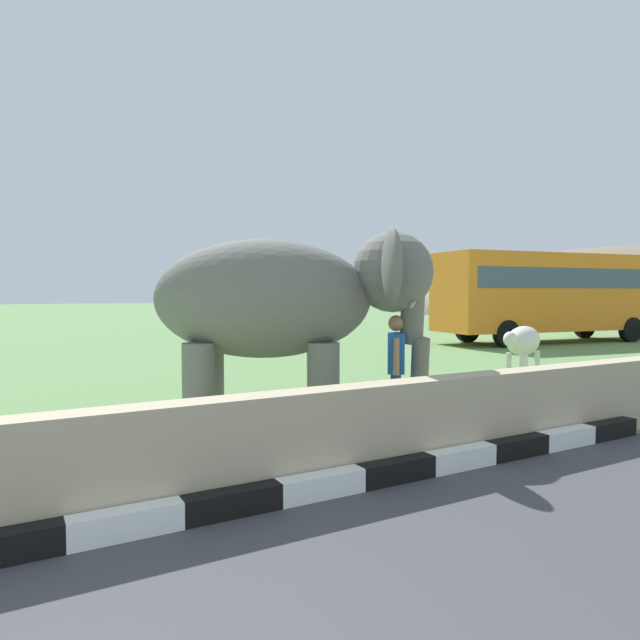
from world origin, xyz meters
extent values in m
cube|color=white|center=(1.00, 3.64, 0.12)|extent=(0.90, 0.20, 0.24)
cube|color=black|center=(1.90, 3.64, 0.12)|extent=(0.90, 0.20, 0.24)
cube|color=white|center=(2.80, 3.64, 0.12)|extent=(0.90, 0.20, 0.24)
cube|color=black|center=(3.70, 3.64, 0.12)|extent=(0.90, 0.20, 0.24)
cube|color=white|center=(4.60, 3.64, 0.12)|extent=(0.90, 0.20, 0.24)
cube|color=black|center=(5.50, 3.64, 0.12)|extent=(0.90, 0.20, 0.24)
cube|color=white|center=(6.40, 3.64, 0.12)|extent=(0.90, 0.20, 0.24)
cube|color=black|center=(7.30, 3.64, 0.12)|extent=(0.90, 0.20, 0.24)
cube|color=tan|center=(2.00, 3.94, 0.50)|extent=(28.00, 0.36, 1.00)
cylinder|color=slate|center=(4.36, 6.42, 0.65)|extent=(0.44, 0.44, 1.30)
cylinder|color=slate|center=(3.95, 5.62, 0.65)|extent=(0.44, 0.44, 1.30)
cylinder|color=slate|center=(2.85, 7.20, 0.65)|extent=(0.44, 0.44, 1.30)
cylinder|color=slate|center=(2.44, 6.40, 0.65)|extent=(0.44, 0.44, 1.30)
ellipsoid|color=slate|center=(3.40, 6.41, 1.90)|extent=(3.49, 2.84, 1.70)
sphere|color=slate|center=(5.06, 5.55, 2.28)|extent=(1.16, 1.16, 1.16)
ellipsoid|color=#D84C8C|center=(5.32, 5.42, 2.43)|extent=(0.61, 0.73, 0.44)
ellipsoid|color=slate|center=(5.29, 6.31, 2.33)|extent=(0.63, 0.91, 1.00)
ellipsoid|color=slate|center=(4.58, 4.92, 2.33)|extent=(0.63, 0.91, 1.00)
cylinder|color=slate|center=(5.32, 5.42, 1.73)|extent=(0.53, 0.60, 0.99)
cylinder|color=slate|center=(5.42, 5.36, 0.93)|extent=(0.41, 0.46, 0.83)
cone|color=beige|center=(5.40, 5.69, 1.83)|extent=(0.38, 0.57, 0.22)
cone|color=beige|center=(5.14, 5.19, 1.83)|extent=(0.38, 0.57, 0.22)
cylinder|color=navy|center=(5.16, 5.59, 0.41)|extent=(0.15, 0.15, 0.82)
cylinder|color=navy|center=(5.04, 5.43, 0.41)|extent=(0.15, 0.15, 0.82)
cube|color=#1E59B2|center=(5.10, 5.51, 1.11)|extent=(0.43, 0.46, 0.58)
cylinder|color=#9E7251|center=(5.25, 5.72, 1.08)|extent=(0.15, 0.15, 0.52)
cylinder|color=#9E7251|center=(4.95, 5.30, 1.08)|extent=(0.17, 0.19, 0.53)
sphere|color=#9E7251|center=(5.10, 5.51, 1.54)|extent=(0.23, 0.23, 0.23)
cube|color=orange|center=(19.17, 14.01, 2.00)|extent=(9.93, 3.80, 3.00)
cube|color=#3F5160|center=(19.17, 14.01, 2.54)|extent=(9.17, 3.73, 0.76)
cylinder|color=black|center=(22.39, 14.73, 0.50)|extent=(1.03, 0.43, 1.00)
cylinder|color=black|center=(22.08, 12.45, 0.50)|extent=(1.03, 0.43, 1.00)
cylinder|color=black|center=(16.26, 15.57, 0.50)|extent=(1.03, 0.43, 1.00)
cylinder|color=black|center=(15.94, 13.29, 0.50)|extent=(1.03, 0.43, 1.00)
cylinder|color=beige|center=(10.02, 7.39, 0.33)|extent=(0.12, 0.12, 0.65)
cylinder|color=beige|center=(9.88, 7.72, 0.33)|extent=(0.12, 0.12, 0.65)
cylinder|color=beige|center=(10.85, 7.75, 0.33)|extent=(0.12, 0.12, 0.65)
cylinder|color=beige|center=(10.70, 8.08, 0.33)|extent=(0.12, 0.12, 0.65)
ellipsoid|color=beige|center=(10.36, 7.74, 0.90)|extent=(1.61, 1.15, 0.66)
ellipsoid|color=beige|center=(9.51, 7.37, 1.00)|extent=(0.47, 0.40, 0.32)
ellipsoid|color=#766752|center=(55.00, 33.07, 0.00)|extent=(45.64, 36.51, 13.08)
camera|label=1|loc=(0.22, -0.95, 1.98)|focal=31.25mm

